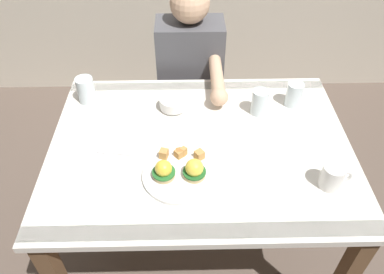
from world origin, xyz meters
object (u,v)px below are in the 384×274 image
at_px(coffee_mug, 333,176).
at_px(dining_table, 200,162).
at_px(water_glass_extra, 86,91).
at_px(diner_person, 191,78).
at_px(eggs_benedict_plate, 180,172).
at_px(fork, 114,153).
at_px(water_glass_far, 294,96).
at_px(water_glass_near, 259,103).
at_px(fruit_bowl, 173,103).

bearing_deg(coffee_mug, dining_table, 154.17).
bearing_deg(coffee_mug, water_glass_extra, 151.64).
xyz_separation_m(coffee_mug, diner_person, (-0.48, 0.82, -0.14)).
distance_m(dining_table, eggs_benedict_plate, 0.23).
xyz_separation_m(eggs_benedict_plate, fork, (-0.26, 0.12, -0.02)).
xyz_separation_m(dining_table, eggs_benedict_plate, (-0.08, -0.17, 0.13)).
distance_m(dining_table, water_glass_far, 0.51).
height_order(eggs_benedict_plate, water_glass_extra, water_glass_extra).
relative_size(dining_table, diner_person, 1.05).
distance_m(water_glass_near, water_glass_far, 0.17).
bearing_deg(dining_table, coffee_mug, -25.83).
height_order(dining_table, fruit_bowl, fruit_bowl).
height_order(coffee_mug, diner_person, diner_person).
xyz_separation_m(dining_table, water_glass_extra, (-0.50, 0.29, 0.16)).
relative_size(coffee_mug, water_glass_extra, 0.94).
relative_size(dining_table, coffee_mug, 10.78).
bearing_deg(water_glass_far, diner_person, 141.68).
bearing_deg(eggs_benedict_plate, fork, 154.40).
height_order(dining_table, diner_person, diner_person).
relative_size(dining_table, water_glass_far, 10.85).
relative_size(coffee_mug, fork, 0.72).
bearing_deg(diner_person, coffee_mug, -59.61).
bearing_deg(water_glass_extra, eggs_benedict_plate, -47.79).
xyz_separation_m(fork, water_glass_far, (0.76, 0.29, 0.05)).
bearing_deg(water_glass_far, water_glass_extra, 177.04).
height_order(water_glass_near, diner_person, diner_person).
bearing_deg(water_glass_near, fruit_bowl, 174.50).
xyz_separation_m(water_glass_far, water_glass_extra, (-0.92, 0.05, 0.00)).
bearing_deg(diner_person, water_glass_extra, -147.04).
height_order(coffee_mug, water_glass_far, water_glass_far).
height_order(fruit_bowl, diner_person, diner_person).
height_order(eggs_benedict_plate, fruit_bowl, eggs_benedict_plate).
bearing_deg(water_glass_near, coffee_mug, -64.82).
xyz_separation_m(fork, water_glass_near, (0.60, 0.24, 0.05)).
bearing_deg(diner_person, water_glass_near, -54.80).
xyz_separation_m(coffee_mug, water_glass_extra, (-0.95, 0.51, 0.00)).
xyz_separation_m(water_glass_near, water_glass_extra, (-0.76, 0.10, 0.00)).
bearing_deg(eggs_benedict_plate, diner_person, 85.88).
relative_size(fork, water_glass_far, 1.41).
bearing_deg(water_glass_near, water_glass_far, 17.99).
bearing_deg(water_glass_near, water_glass_extra, 172.50).
relative_size(water_glass_near, water_glass_far, 1.03).
distance_m(water_glass_near, water_glass_extra, 0.77).
bearing_deg(water_glass_near, fork, -158.42).
height_order(dining_table, fork, fork).
distance_m(dining_table, fork, 0.36).
bearing_deg(fork, eggs_benedict_plate, -25.60).
height_order(fruit_bowl, coffee_mug, coffee_mug).
height_order(fruit_bowl, fork, fruit_bowl).
distance_m(fruit_bowl, water_glass_near, 0.37).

